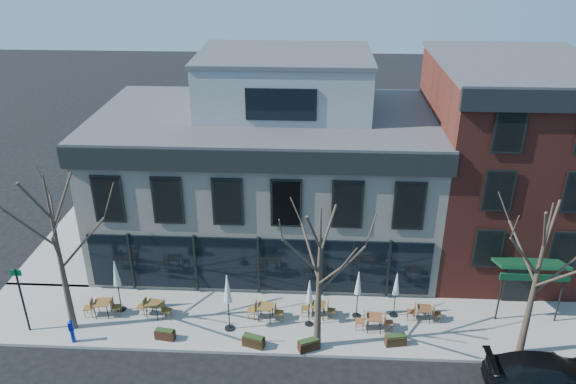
{
  "coord_description": "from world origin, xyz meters",
  "views": [
    {
      "loc": [
        2.7,
        -23.79,
        17.44
      ],
      "look_at": [
        1.38,
        2.0,
        5.0
      ],
      "focal_mm": 35.0,
      "sensor_mm": 36.0,
      "label": 1
    }
  ],
  "objects_px": {
    "parked_sedan": "(547,374)",
    "cafe_set_0": "(103,307)",
    "call_box": "(72,330)",
    "umbrella_0": "(116,276)"
  },
  "relations": [
    {
      "from": "cafe_set_0",
      "to": "parked_sedan",
      "type": "bearing_deg",
      "value": -10.16
    },
    {
      "from": "call_box",
      "to": "cafe_set_0",
      "type": "distance_m",
      "value": 2.09
    },
    {
      "from": "parked_sedan",
      "to": "cafe_set_0",
      "type": "relative_size",
      "value": 2.73
    },
    {
      "from": "cafe_set_0",
      "to": "umbrella_0",
      "type": "bearing_deg",
      "value": 32.74
    },
    {
      "from": "cafe_set_0",
      "to": "umbrella_0",
      "type": "height_order",
      "value": "umbrella_0"
    },
    {
      "from": "parked_sedan",
      "to": "call_box",
      "type": "relative_size",
      "value": 4.09
    },
    {
      "from": "call_box",
      "to": "cafe_set_0",
      "type": "height_order",
      "value": "call_box"
    },
    {
      "from": "cafe_set_0",
      "to": "umbrella_0",
      "type": "distance_m",
      "value": 1.73
    },
    {
      "from": "call_box",
      "to": "umbrella_0",
      "type": "height_order",
      "value": "umbrella_0"
    },
    {
      "from": "umbrella_0",
      "to": "call_box",
      "type": "bearing_deg",
      "value": -120.48
    }
  ]
}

